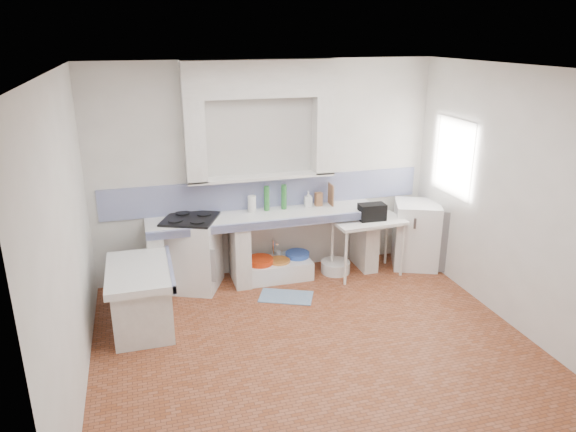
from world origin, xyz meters
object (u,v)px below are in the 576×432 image
object	(u,v)px
stove	(192,254)
sink	(277,270)
fridge	(416,234)
side_table	(367,247)

from	to	relation	value
stove	sink	bearing A→B (deg)	21.66
stove	sink	distance (m)	1.15
sink	fridge	xyz separation A→B (m)	(1.96, -0.14, 0.35)
side_table	fridge	world-z (taller)	fridge
side_table	fridge	distance (m)	0.77
stove	sink	xyz separation A→B (m)	(1.10, -0.04, -0.35)
stove	sink	world-z (taller)	stove
sink	stove	bearing A→B (deg)	177.82
stove	side_table	bearing A→B (deg)	17.37
sink	side_table	xyz separation A→B (m)	(1.19, -0.22, 0.28)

